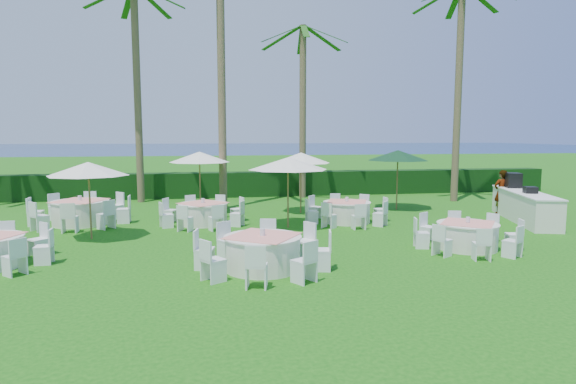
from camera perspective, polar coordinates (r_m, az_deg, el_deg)
name	(u,v)px	position (r m, az deg, el deg)	size (l,w,h in m)	color
ground	(247,257)	(12.13, -4.94, -7.68)	(120.00, 120.00, 0.00)	#12570F
hedge	(225,185)	(23.85, -7.44, 0.89)	(34.00, 1.00, 1.20)	black
ocean	(209,148)	(113.76, -9.39, 5.16)	(260.00, 260.00, 0.00)	#082153
banquet_table_b	(263,252)	(10.95, -3.02, -7.06)	(3.09, 3.09, 0.94)	white
banquet_table_c	(467,235)	(13.74, 20.49, -4.80)	(2.78, 2.78, 0.86)	white
banquet_table_d	(80,212)	(17.79, -23.39, -2.16)	(3.26, 3.26, 0.99)	white
banquet_table_e	(203,213)	(16.62, -10.03, -2.46)	(2.86, 2.86, 0.89)	white
banquet_table_f	(347,211)	(16.84, 6.97, -2.29)	(2.89, 2.89, 0.89)	white
umbrella_a	(88,169)	(14.96, -22.59, 2.55)	(2.29, 2.29, 2.26)	brown
umbrella_b	(288,164)	(15.59, 0.00, 3.39)	(2.60, 2.60, 2.31)	brown
umbrella_c	(199,157)	(18.99, -10.46, 4.09)	(2.32, 2.32, 2.38)	brown
umbrella_d	(301,158)	(18.57, 1.54, 4.06)	(2.29, 2.29, 2.35)	brown
umbrella_green	(398,155)	(19.97, 12.89, 4.26)	(2.51, 2.51, 2.42)	brown
buffet_table	(524,205)	(18.90, 26.19, -1.41)	(2.22, 4.59, 1.60)	white
staff_person	(501,192)	(20.23, 23.96, 0.00)	(0.62, 0.40, 1.69)	gray
palm_b	(137,85)	(22.73, -17.45, 11.97)	(4.38, 4.22, 9.47)	brown
palm_c	(221,33)	(20.27, -7.97, 18.14)	(4.28, 4.35, 13.09)	brown
palm_d	(303,103)	(23.34, 1.76, 10.47)	(4.16, 4.40, 8.16)	brown
palm_e	(458,85)	(23.33, 19.55, 11.91)	(4.29, 4.35, 9.61)	brown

